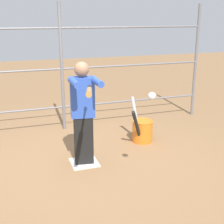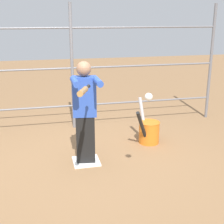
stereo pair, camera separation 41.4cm
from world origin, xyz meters
name	(u,v)px [view 1 (the left image)]	position (x,y,z in m)	size (l,w,h in m)	color
ground_plane	(84,163)	(0.00, 0.00, 0.00)	(24.00, 24.00, 0.00)	olive
home_plate	(84,162)	(0.00, 0.00, 0.01)	(0.40, 0.40, 0.02)	white
fence_backstop	(62,69)	(0.00, -1.60, 1.19)	(5.88, 0.06, 2.39)	slate
batter	(83,111)	(0.00, 0.02, 0.83)	(0.39, 0.56, 1.54)	black
baseball_bat_swinging	(89,91)	(0.13, 0.88, 1.33)	(0.27, 0.81, 0.15)	black
softball_in_flight	(152,96)	(-0.64, 0.92, 1.22)	(0.10, 0.10, 0.10)	white
bat_bucket	(142,130)	(-1.18, -0.51, 0.21)	(0.55, 0.65, 0.78)	orange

